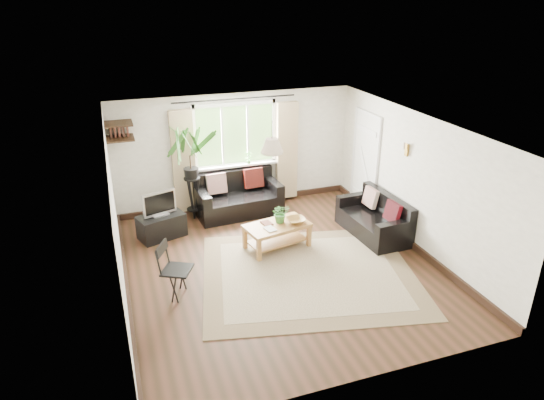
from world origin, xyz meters
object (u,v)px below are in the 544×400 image
object	(u,v)px
tv_stand	(162,226)
palm_stand	(191,174)
coffee_table	(277,236)
sofa_back	(238,195)
folding_chair	(177,271)
sofa_right	(373,217)

from	to	relation	value
tv_stand	palm_stand	bearing A→B (deg)	21.57
palm_stand	coffee_table	bearing A→B (deg)	-55.00
sofa_back	folding_chair	xyz separation A→B (m)	(-1.65, -2.57, 0.03)
sofa_back	sofa_right	world-z (taller)	sofa_back
tv_stand	folding_chair	world-z (taller)	folding_chair
sofa_right	tv_stand	bearing A→B (deg)	-110.80
sofa_right	tv_stand	distance (m)	3.97
tv_stand	palm_stand	xyz separation A→B (m)	(0.72, 0.60, 0.73)
sofa_right	coffee_table	xyz separation A→B (m)	(-1.88, 0.10, -0.13)
sofa_back	coffee_table	bearing A→B (deg)	-85.13
sofa_right	folding_chair	world-z (taller)	folding_chair
folding_chair	sofa_right	bearing A→B (deg)	-49.84
palm_stand	tv_stand	bearing A→B (deg)	-139.96
tv_stand	sofa_right	bearing A→B (deg)	-35.93
sofa_back	coffee_table	size ratio (longest dim) A/B	1.52
tv_stand	folding_chair	bearing A→B (deg)	-108.66
palm_stand	folding_chair	world-z (taller)	palm_stand
sofa_right	folding_chair	distance (m)	3.88
sofa_back	tv_stand	distance (m)	1.74
sofa_back	palm_stand	bearing A→B (deg)	172.20
tv_stand	palm_stand	distance (m)	1.19
sofa_back	coffee_table	distance (m)	1.66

